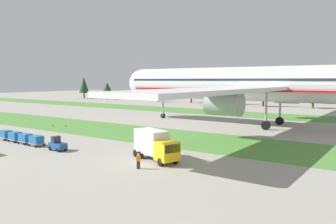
# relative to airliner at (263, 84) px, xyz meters

# --- Properties ---
(grass_strip_near) EXTENTS (320.00, 15.46, 0.01)m
(grass_strip_near) POSITION_rel_airliner_xyz_m (-15.34, -21.42, -8.80)
(grass_strip_near) COLOR #4C8438
(grass_strip_near) RESTS_ON ground
(grass_strip_far) EXTENTS (320.00, 15.46, 0.01)m
(grass_strip_far) POSITION_rel_airliner_xyz_m (-15.34, 21.50, -8.80)
(grass_strip_far) COLOR #4C8438
(grass_strip_far) RESTS_ON ground
(airliner) EXTENTS (70.99, 87.08, 24.55)m
(airliner) POSITION_rel_airliner_xyz_m (0.00, 0.00, 0.00)
(airliner) COLOR silver
(airliner) RESTS_ON ground
(baggage_tug) EXTENTS (2.64, 1.39, 1.97)m
(baggage_tug) POSITION_rel_airliner_xyz_m (-14.93, -39.28, -7.99)
(baggage_tug) COLOR #1E4C8E
(baggage_tug) RESTS_ON ground
(cargo_dolly_lead) EXTENTS (2.25, 1.58, 1.55)m
(cargo_dolly_lead) POSITION_rel_airliner_xyz_m (-19.96, -39.11, -7.88)
(cargo_dolly_lead) COLOR #A3A3A8
(cargo_dolly_lead) RESTS_ON ground
(cargo_dolly_second) EXTENTS (2.25, 1.58, 1.55)m
(cargo_dolly_second) POSITION_rel_airliner_xyz_m (-22.85, -39.00, -7.88)
(cargo_dolly_second) COLOR #A3A3A8
(cargo_dolly_second) RESTS_ON ground
(cargo_dolly_third) EXTENTS (2.25, 1.58, 1.55)m
(cargo_dolly_third) POSITION_rel_airliner_xyz_m (-25.75, -38.90, -7.88)
(cargo_dolly_third) COLOR #A3A3A8
(cargo_dolly_third) RESTS_ON ground
(cargo_dolly_fourth) EXTENTS (2.25, 1.58, 1.55)m
(cargo_dolly_fourth) POSITION_rel_airliner_xyz_m (-28.65, -38.80, -7.88)
(cargo_dolly_fourth) COLOR #A3A3A8
(cargo_dolly_fourth) RESTS_ON ground
(catering_truck) EXTENTS (7.32, 4.56, 3.58)m
(catering_truck) POSITION_rel_airliner_xyz_m (-0.55, -36.16, -6.85)
(catering_truck) COLOR yellow
(catering_truck) RESTS_ON ground
(ground_crew_marshaller) EXTENTS (0.36, 0.53, 1.74)m
(ground_crew_marshaller) POSITION_rel_airliner_xyz_m (0.21, -40.28, -7.86)
(ground_crew_marshaller) COLOR black
(ground_crew_marshaller) RESTS_ON ground
(taxiway_marker_0) EXTENTS (0.44, 0.44, 0.64)m
(taxiway_marker_0) POSITION_rel_airliner_xyz_m (6.87, -24.60, -8.48)
(taxiway_marker_0) COLOR orange
(taxiway_marker_0) RESTS_ON ground
(taxiway_marker_1) EXTENTS (0.44, 0.44, 0.47)m
(taxiway_marker_1) POSITION_rel_airliner_xyz_m (7.23, -25.31, -8.57)
(taxiway_marker_1) COLOR orange
(taxiway_marker_1) RESTS_ON ground
(taxiway_marker_2) EXTENTS (0.44, 0.44, 0.54)m
(taxiway_marker_2) POSITION_rel_airliner_xyz_m (-35.41, -24.96, -8.53)
(taxiway_marker_2) COLOR orange
(taxiway_marker_2) RESTS_ON ground
(taxiway_marker_3) EXTENTS (0.44, 0.44, 0.47)m
(taxiway_marker_3) POSITION_rel_airliner_xyz_m (-33.28, -23.45, -8.57)
(taxiway_marker_3) COLOR orange
(taxiway_marker_3) RESTS_ON ground
(distant_tree_line) EXTENTS (198.32, 10.42, 11.73)m
(distant_tree_line) POSITION_rel_airliner_xyz_m (-13.80, 52.74, -2.15)
(distant_tree_line) COLOR #4C3823
(distant_tree_line) RESTS_ON ground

